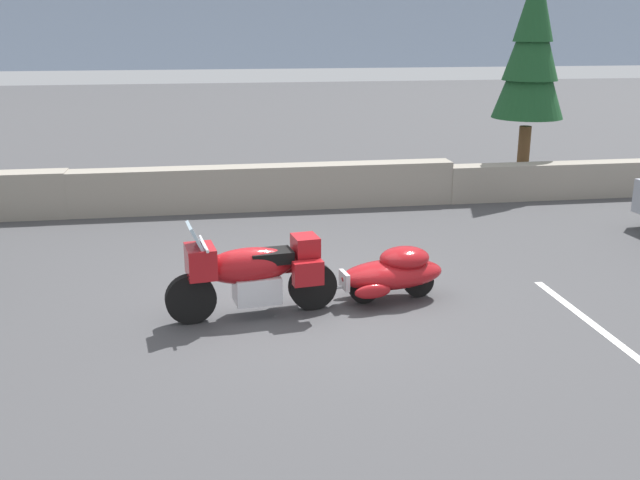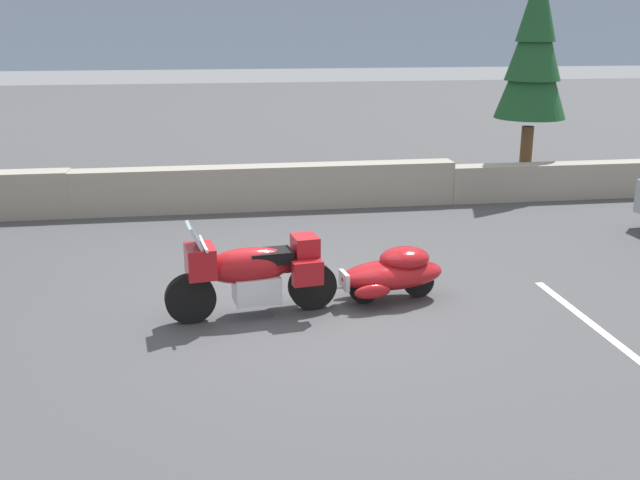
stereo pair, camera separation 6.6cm
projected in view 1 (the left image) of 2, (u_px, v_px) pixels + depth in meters
The scene contains 6 objects.
ground_plane at pixel (301, 304), 10.05m from camera, with size 80.00×80.00×0.00m, color #424244.
stone_guard_wall at pixel (224, 189), 14.99m from camera, with size 24.00×0.60×0.94m.
touring_motorcycle at pixel (252, 272), 9.47m from camera, with size 2.31×0.93×1.33m.
car_shaped_trailer at pixel (393, 272), 10.10m from camera, with size 2.23×0.92×0.76m.
pine_tree_tall at pixel (532, 49), 16.20m from camera, with size 1.62×1.62×5.13m.
parking_stripe_marker at pixel (601, 330), 9.18m from camera, with size 0.12×3.60×0.01m, color silver.
Camera 1 is at (-1.21, -9.29, 3.75)m, focal length 40.38 mm.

